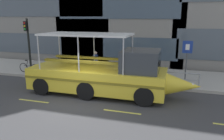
{
  "coord_description": "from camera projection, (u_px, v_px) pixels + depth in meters",
  "views": [
    {
      "loc": [
        4.61,
        -9.94,
        4.27
      ],
      "look_at": [
        1.12,
        1.84,
        1.3
      ],
      "focal_mm": 34.77,
      "sensor_mm": 36.0,
      "label": 1
    }
  ],
  "objects": [
    {
      "name": "leaned_bicycle",
      "position": [
        29.0,
        68.0,
        16.54
      ],
      "size": [
        1.74,
        0.46,
        0.96
      ],
      "color": "black",
      "rests_on": "sidewalk"
    },
    {
      "name": "curb_guardrail",
      "position": [
        113.0,
        72.0,
        14.39
      ],
      "size": [
        10.88,
        0.09,
        0.88
      ],
      "color": "#9EA0A8",
      "rests_on": "sidewalk"
    },
    {
      "name": "sidewalk",
      "position": [
        112.0,
        73.0,
        16.74
      ],
      "size": [
        32.0,
        4.8,
        0.18
      ],
      "primitive_type": "cube",
      "color": "#A8A59E",
      "rests_on": "ground_plane"
    },
    {
      "name": "lane_centreline",
      "position": [
        75.0,
        106.0,
        10.75
      ],
      "size": [
        25.8,
        0.12,
        0.01
      ],
      "color": "#DBD64C",
      "rests_on": "ground_plane"
    },
    {
      "name": "traffic_light_pole",
      "position": [
        28.0,
        40.0,
        16.43
      ],
      "size": [
        0.24,
        0.46,
        4.04
      ],
      "color": "black",
      "rests_on": "sidewalk"
    },
    {
      "name": "ground_plane",
      "position": [
        82.0,
        100.0,
        11.54
      ],
      "size": [
        120.0,
        120.0,
        0.0
      ],
      "primitive_type": "plane",
      "color": "#3D3D3F"
    },
    {
      "name": "curb_edge",
      "position": [
        101.0,
        82.0,
        14.42
      ],
      "size": [
        32.0,
        0.18,
        0.18
      ],
      "primitive_type": "cube",
      "color": "#B2ADA3",
      "rests_on": "ground_plane"
    },
    {
      "name": "duck_tour_boat",
      "position": [
        106.0,
        75.0,
        12.23
      ],
      "size": [
        9.64,
        2.62,
        3.43
      ],
      "color": "yellow",
      "rests_on": "ground_plane"
    },
    {
      "name": "pedestrian_mid_right",
      "position": [
        96.0,
        60.0,
        16.0
      ],
      "size": [
        0.27,
        0.47,
        1.69
      ],
      "color": "#47423D",
      "rests_on": "sidewalk"
    },
    {
      "name": "pedestrian_mid_left",
      "position": [
        122.0,
        61.0,
        15.61
      ],
      "size": [
        0.45,
        0.32,
        1.72
      ],
      "color": "#47423D",
      "rests_on": "sidewalk"
    },
    {
      "name": "parking_sign",
      "position": [
        187.0,
        55.0,
        13.48
      ],
      "size": [
        0.6,
        0.12,
        2.72
      ],
      "color": "#4C4F54",
      "rests_on": "sidewalk"
    },
    {
      "name": "pedestrian_near_bow",
      "position": [
        153.0,
        66.0,
        14.34
      ],
      "size": [
        0.38,
        0.31,
        1.58
      ],
      "color": "#1E2338",
      "rests_on": "sidewalk"
    }
  ]
}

